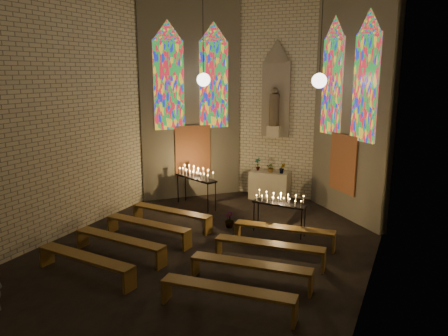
{
  "coord_description": "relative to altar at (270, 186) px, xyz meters",
  "views": [
    {
      "loc": [
        4.79,
        -8.84,
        4.44
      ],
      "look_at": [
        -0.0,
        1.58,
        1.92
      ],
      "focal_mm": 35.0,
      "sensor_mm": 36.0,
      "label": 1
    }
  ],
  "objects": [
    {
      "name": "altar",
      "position": [
        0.0,
        0.0,
        0.0
      ],
      "size": [
        1.4,
        0.6,
        1.0
      ],
      "primitive_type": "cube",
      "color": "beige",
      "rests_on": "ground"
    },
    {
      "name": "pew_left_2",
      "position": [
        -1.72,
        -6.25,
        -0.09
      ],
      "size": [
        2.64,
        0.6,
        0.5
      ],
      "rotation": [
        0.0,
        0.0,
        -0.09
      ],
      "color": "brown",
      "rests_on": "ground"
    },
    {
      "name": "flower_vase_left",
      "position": [
        -0.49,
        0.08,
        0.72
      ],
      "size": [
        0.28,
        0.24,
        0.45
      ],
      "primitive_type": "imported",
      "rotation": [
        0.0,
        0.0,
        -0.4
      ],
      "color": "#4C723F",
      "rests_on": "altar"
    },
    {
      "name": "floor",
      "position": [
        0.0,
        -5.45,
        -0.5
      ],
      "size": [
        12.0,
        12.0,
        0.0
      ],
      "primitive_type": "plane",
      "color": "black",
      "rests_on": "ground"
    },
    {
      "name": "pew_right_2",
      "position": [
        1.72,
        -6.25,
        -0.09
      ],
      "size": [
        2.64,
        0.6,
        0.5
      ],
      "rotation": [
        0.0,
        0.0,
        0.09
      ],
      "color": "brown",
      "rests_on": "ground"
    },
    {
      "name": "pew_left_3",
      "position": [
        -1.72,
        -7.45,
        -0.09
      ],
      "size": [
        2.64,
        0.6,
        0.5
      ],
      "rotation": [
        0.0,
        0.0,
        -0.09
      ],
      "color": "brown",
      "rests_on": "ground"
    },
    {
      "name": "aisle_flower_pot",
      "position": [
        -0.13,
        -3.22,
        -0.26
      ],
      "size": [
        0.34,
        0.34,
        0.47
      ],
      "primitive_type": "imported",
      "rotation": [
        0.0,
        0.0,
        -0.35
      ],
      "color": "#4C723F",
      "rests_on": "ground"
    },
    {
      "name": "votive_stand_left",
      "position": [
        -1.96,
        -1.85,
        0.59
      ],
      "size": [
        1.75,
        1.07,
        1.27
      ],
      "rotation": [
        0.0,
        0.0,
        -0.41
      ],
      "color": "black",
      "rests_on": "ground"
    },
    {
      "name": "flower_vase_center",
      "position": [
        0.05,
        -0.01,
        0.67
      ],
      "size": [
        0.38,
        0.35,
        0.35
      ],
      "primitive_type": "imported",
      "rotation": [
        0.0,
        0.0,
        0.29
      ],
      "color": "#4C723F",
      "rests_on": "altar"
    },
    {
      "name": "room",
      "position": [
        -0.0,
        -2.08,
        3.22
      ],
      "size": [
        8.22,
        12.43,
        7.0
      ],
      "color": "beige",
      "rests_on": "ground"
    },
    {
      "name": "votive_stand_right",
      "position": [
        1.34,
        -3.1,
        0.45
      ],
      "size": [
        1.53,
        0.48,
        1.1
      ],
      "rotation": [
        0.0,
        0.0,
        -0.08
      ],
      "color": "black",
      "rests_on": "ground"
    },
    {
      "name": "flower_vase_right",
      "position": [
        0.45,
        -0.03,
        0.68
      ],
      "size": [
        0.25,
        0.23,
        0.37
      ],
      "primitive_type": "imported",
      "rotation": [
        0.0,
        0.0,
        0.38
      ],
      "color": "#4C723F",
      "rests_on": "altar"
    },
    {
      "name": "pew_left_1",
      "position": [
        -1.72,
        -5.05,
        -0.09
      ],
      "size": [
        2.64,
        0.6,
        0.5
      ],
      "rotation": [
        0.0,
        0.0,
        -0.09
      ],
      "color": "brown",
      "rests_on": "ground"
    },
    {
      "name": "pew_right_3",
      "position": [
        1.72,
        -7.45,
        -0.09
      ],
      "size": [
        2.64,
        0.6,
        0.5
      ],
      "rotation": [
        0.0,
        0.0,
        0.09
      ],
      "color": "brown",
      "rests_on": "ground"
    },
    {
      "name": "pew_right_0",
      "position": [
        1.72,
        -3.85,
        -0.09
      ],
      "size": [
        2.64,
        0.6,
        0.5
      ],
      "rotation": [
        0.0,
        0.0,
        0.09
      ],
      "color": "brown",
      "rests_on": "ground"
    },
    {
      "name": "pew_right_1",
      "position": [
        1.72,
        -5.05,
        -0.09
      ],
      "size": [
        2.64,
        0.6,
        0.5
      ],
      "rotation": [
        0.0,
        0.0,
        0.09
      ],
      "color": "brown",
      "rests_on": "ground"
    },
    {
      "name": "pew_left_0",
      "position": [
        -1.72,
        -3.85,
        -0.09
      ],
      "size": [
        2.64,
        0.6,
        0.5
      ],
      "rotation": [
        0.0,
        0.0,
        -0.09
      ],
      "color": "brown",
      "rests_on": "ground"
    }
  ]
}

